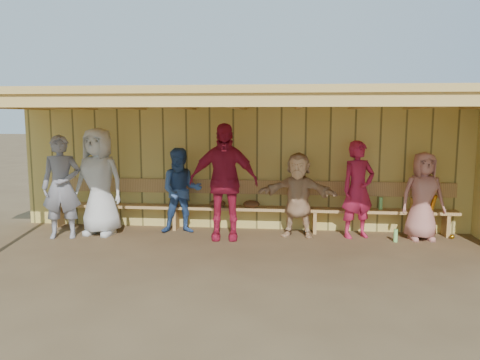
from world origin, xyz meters
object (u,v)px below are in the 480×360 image
(player_d, at_px, (224,182))
(player_f, at_px, (298,195))
(player_a, at_px, (62,187))
(bench, at_px, (244,202))
(player_h, at_px, (423,196))
(player_b, at_px, (99,182))
(player_c, at_px, (181,191))
(player_g, at_px, (358,190))

(player_d, bearing_deg, player_f, 8.25)
(player_a, height_order, player_d, player_d)
(player_d, xyz_separation_m, player_f, (1.28, 0.29, -0.25))
(player_a, xyz_separation_m, bench, (3.10, 0.87, -0.37))
(player_h, bearing_deg, player_f, 174.27)
(player_b, relative_size, player_c, 1.24)
(player_b, distance_m, bench, 2.65)
(player_b, height_order, bench, player_b)
(bench, bearing_deg, player_f, -19.88)
(player_d, distance_m, bench, 0.85)
(player_c, xyz_separation_m, player_d, (0.82, -0.34, 0.22))
(player_c, xyz_separation_m, player_f, (2.10, -0.05, -0.03))
(player_b, bearing_deg, player_f, 12.25)
(player_g, distance_m, bench, 2.06)
(player_b, bearing_deg, player_h, 11.08)
(player_c, height_order, bench, player_c)
(player_c, distance_m, player_g, 3.14)
(player_c, distance_m, player_h, 4.22)
(player_b, xyz_separation_m, player_h, (5.65, 0.24, -0.20))
(player_f, bearing_deg, player_a, -163.37)
(player_b, distance_m, player_h, 5.66)
(player_a, height_order, player_f, player_a)
(player_b, xyz_separation_m, bench, (2.55, 0.57, -0.43))
(player_b, bearing_deg, player_a, -142.66)
(player_h, bearing_deg, player_a, 178.78)
(player_b, bearing_deg, player_c, 19.33)
(player_b, xyz_separation_m, player_c, (1.43, 0.27, -0.18))
(player_c, bearing_deg, player_b, 179.09)
(player_c, height_order, player_h, player_c)
(player_c, bearing_deg, player_f, -12.89)
(player_g, relative_size, bench, 0.22)
(player_a, height_order, player_b, player_b)
(player_d, bearing_deg, player_g, 3.82)
(player_b, relative_size, player_f, 1.28)
(player_a, height_order, bench, player_a)
(player_a, distance_m, player_c, 2.06)
(player_f, bearing_deg, player_b, -167.08)
(player_d, height_order, bench, player_d)
(player_g, xyz_separation_m, player_h, (1.09, -0.03, -0.09))
(player_b, bearing_deg, player_g, 12.05)
(player_a, bearing_deg, player_h, -8.80)
(player_a, distance_m, bench, 3.24)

